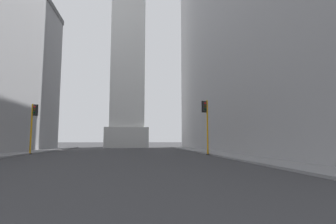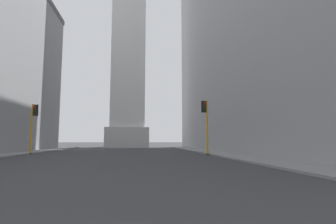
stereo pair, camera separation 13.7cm
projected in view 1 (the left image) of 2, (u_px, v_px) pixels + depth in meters
sidewalk_right at (257, 158)px, 22.83m from camera, size 5.00×71.12×0.15m
obelisk at (129, 1)px, 62.45m from camera, size 9.31×9.31×71.44m
traffic_light_mid_right at (206, 119)px, 29.21m from camera, size 0.80×0.52×6.08m
traffic_light_mid_left at (33, 121)px, 30.42m from camera, size 0.77×0.51×5.85m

